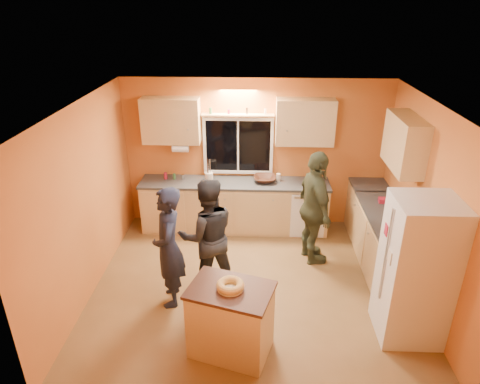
{
  "coord_description": "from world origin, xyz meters",
  "views": [
    {
      "loc": [
        0.02,
        -4.99,
        3.8
      ],
      "look_at": [
        -0.2,
        0.4,
        1.31
      ],
      "focal_mm": 32.0,
      "sensor_mm": 36.0,
      "label": 1
    }
  ],
  "objects_px": {
    "refrigerator": "(416,271)",
    "island": "(231,320)",
    "person_left": "(169,248)",
    "person_right": "(315,209)",
    "person_center": "(207,236)"
  },
  "relations": [
    {
      "from": "refrigerator",
      "to": "island",
      "type": "height_order",
      "value": "refrigerator"
    },
    {
      "from": "person_center",
      "to": "person_left",
      "type": "bearing_deg",
      "value": 18.27
    },
    {
      "from": "refrigerator",
      "to": "person_center",
      "type": "xyz_separation_m",
      "value": [
        -2.52,
        0.81,
        -0.07
      ]
    },
    {
      "from": "person_center",
      "to": "person_right",
      "type": "xyz_separation_m",
      "value": [
        1.53,
        0.74,
        0.07
      ]
    },
    {
      "from": "person_center",
      "to": "person_right",
      "type": "height_order",
      "value": "person_right"
    },
    {
      "from": "person_left",
      "to": "person_right",
      "type": "relative_size",
      "value": 0.93
    },
    {
      "from": "refrigerator",
      "to": "island",
      "type": "distance_m",
      "value": 2.22
    },
    {
      "from": "island",
      "to": "person_left",
      "type": "distance_m",
      "value": 1.29
    },
    {
      "from": "refrigerator",
      "to": "island",
      "type": "bearing_deg",
      "value": -169.36
    },
    {
      "from": "person_left",
      "to": "person_center",
      "type": "xyz_separation_m",
      "value": [
        0.47,
        0.33,
        -0.01
      ]
    },
    {
      "from": "person_left",
      "to": "person_right",
      "type": "height_order",
      "value": "person_right"
    },
    {
      "from": "island",
      "to": "person_center",
      "type": "xyz_separation_m",
      "value": [
        -0.39,
        1.21,
        0.38
      ]
    },
    {
      "from": "island",
      "to": "person_left",
      "type": "bearing_deg",
      "value": 151.25
    },
    {
      "from": "person_center",
      "to": "person_right",
      "type": "relative_size",
      "value": 0.93
    },
    {
      "from": "island",
      "to": "person_center",
      "type": "bearing_deg",
      "value": 124.84
    }
  ]
}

